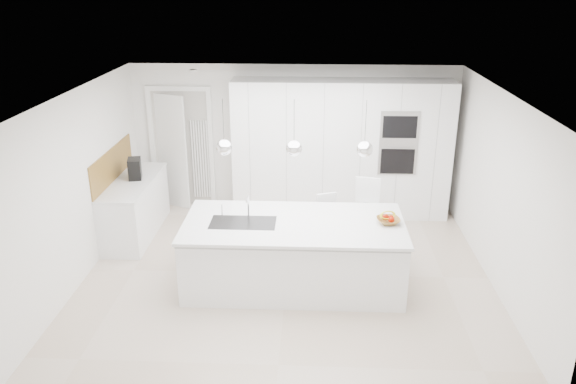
{
  "coord_description": "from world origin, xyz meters",
  "views": [
    {
      "loc": [
        0.33,
        -6.82,
        3.85
      ],
      "look_at": [
        0.0,
        0.3,
        1.1
      ],
      "focal_mm": 35.0,
      "sensor_mm": 36.0,
      "label": 1
    }
  ],
  "objects_px": {
    "island_base": "(294,256)",
    "espresso_machine": "(135,169)",
    "bar_stool_right": "(367,219)",
    "fruit_bowl": "(388,221)",
    "bar_stool_left": "(326,228)"
  },
  "relations": [
    {
      "from": "bar_stool_right",
      "to": "bar_stool_left",
      "type": "bearing_deg",
      "value": -152.04
    },
    {
      "from": "island_base",
      "to": "bar_stool_right",
      "type": "height_order",
      "value": "bar_stool_right"
    },
    {
      "from": "island_base",
      "to": "bar_stool_left",
      "type": "xyz_separation_m",
      "value": [
        0.43,
        0.78,
        0.05
      ]
    },
    {
      "from": "island_base",
      "to": "bar_stool_left",
      "type": "height_order",
      "value": "bar_stool_left"
    },
    {
      "from": "fruit_bowl",
      "to": "espresso_machine",
      "type": "relative_size",
      "value": 0.92
    },
    {
      "from": "island_base",
      "to": "fruit_bowl",
      "type": "height_order",
      "value": "fruit_bowl"
    },
    {
      "from": "island_base",
      "to": "espresso_machine",
      "type": "xyz_separation_m",
      "value": [
        -2.53,
        1.6,
        0.63
      ]
    },
    {
      "from": "bar_stool_right",
      "to": "espresso_machine",
      "type": "bearing_deg",
      "value": -178.54
    },
    {
      "from": "bar_stool_right",
      "to": "fruit_bowl",
      "type": "bearing_deg",
      "value": -67.36
    },
    {
      "from": "island_base",
      "to": "espresso_machine",
      "type": "relative_size",
      "value": 8.84
    },
    {
      "from": "espresso_machine",
      "to": "island_base",
      "type": "bearing_deg",
      "value": -46.1
    },
    {
      "from": "fruit_bowl",
      "to": "bar_stool_left",
      "type": "distance_m",
      "value": 1.15
    },
    {
      "from": "fruit_bowl",
      "to": "bar_stool_left",
      "type": "bearing_deg",
      "value": 137.1
    },
    {
      "from": "espresso_machine",
      "to": "bar_stool_left",
      "type": "relative_size",
      "value": 0.33
    },
    {
      "from": "island_base",
      "to": "espresso_machine",
      "type": "distance_m",
      "value": 3.06
    }
  ]
}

